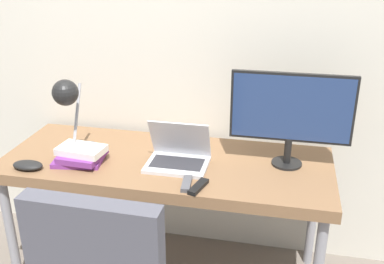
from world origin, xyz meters
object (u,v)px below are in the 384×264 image
(desk_lamp, at_px, (68,98))
(monitor, at_px, (291,112))
(laptop, at_px, (178,156))
(game_controller, at_px, (28,165))
(book_stack, at_px, (81,155))

(desk_lamp, bearing_deg, monitor, 9.05)
(laptop, xyz_separation_m, monitor, (0.54, 0.12, 0.24))
(monitor, distance_m, desk_lamp, 1.10)
(monitor, height_order, desk_lamp, monitor)
(laptop, height_order, desk_lamp, desk_lamp)
(laptop, xyz_separation_m, game_controller, (-0.72, -0.21, -0.03))
(laptop, height_order, game_controller, laptop)
(monitor, distance_m, book_stack, 1.07)
(desk_lamp, distance_m, game_controller, 0.39)
(game_controller, bearing_deg, laptop, 15.95)
(monitor, xyz_separation_m, book_stack, (-1.03, -0.20, -0.24))
(book_stack, relative_size, game_controller, 1.78)
(desk_lamp, relative_size, book_stack, 1.55)
(book_stack, height_order, game_controller, book_stack)
(monitor, bearing_deg, game_controller, -165.55)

